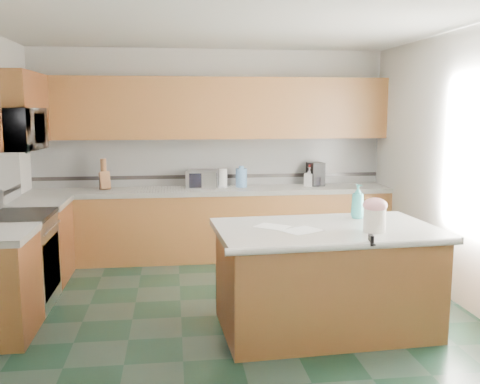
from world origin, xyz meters
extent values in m
plane|color=black|center=(0.00, 0.00, 0.00)|extent=(4.60, 4.60, 0.00)
plane|color=white|center=(0.00, 0.00, 2.70)|extent=(4.60, 4.60, 0.00)
cube|color=silver|center=(0.00, 2.32, 1.35)|extent=(4.60, 0.04, 2.70)
cube|color=silver|center=(0.00, -2.32, 1.35)|extent=(4.60, 0.04, 2.70)
cube|color=silver|center=(2.32, 0.00, 1.35)|extent=(0.04, 4.60, 2.70)
cube|color=#471F0F|center=(0.00, 2.00, 0.43)|extent=(4.60, 0.60, 0.86)
cube|color=white|center=(0.00, 2.00, 0.89)|extent=(4.60, 0.64, 0.06)
cube|color=#471F0F|center=(0.00, 2.13, 1.94)|extent=(4.60, 0.33, 0.78)
cube|color=silver|center=(0.00, 2.29, 1.24)|extent=(4.60, 0.02, 0.63)
cube|color=black|center=(0.00, 2.28, 1.04)|extent=(4.60, 0.01, 0.05)
cube|color=#471F0F|center=(-2.00, 1.29, 0.43)|extent=(0.60, 0.82, 0.86)
cube|color=white|center=(-2.00, 1.29, 0.89)|extent=(0.64, 0.82, 0.06)
cube|color=#471F0F|center=(-2.13, 1.42, 1.94)|extent=(0.33, 1.09, 0.78)
cube|color=#B7B7BC|center=(-2.00, 0.50, 0.44)|extent=(0.60, 0.76, 0.88)
cube|color=black|center=(-1.71, 0.50, 0.40)|extent=(0.02, 0.68, 0.55)
cube|color=black|center=(-2.00, 0.50, 0.90)|extent=(0.62, 0.78, 0.04)
cylinder|color=#B7B7BC|center=(-1.68, 0.50, 0.78)|extent=(0.02, 0.66, 0.02)
imported|color=#B7B7BC|center=(-2.00, 0.50, 1.73)|extent=(0.50, 0.73, 0.41)
cube|color=#471F0F|center=(0.80, -0.42, 0.43)|extent=(1.84, 1.12, 0.86)
cube|color=white|center=(0.80, -0.42, 0.89)|extent=(1.95, 1.23, 0.06)
cylinder|color=white|center=(0.80, -0.98, 0.89)|extent=(1.89, 0.17, 0.06)
cylinder|color=white|center=(1.15, -0.64, 1.02)|extent=(0.24, 0.24, 0.19)
ellipsoid|color=pink|center=(1.15, -0.64, 1.14)|extent=(0.20, 0.20, 0.13)
cylinder|color=tan|center=(1.15, -0.64, 1.18)|extent=(0.06, 0.02, 0.02)
sphere|color=tan|center=(1.11, -0.64, 1.18)|extent=(0.03, 0.03, 0.03)
sphere|color=tan|center=(1.18, -0.64, 1.18)|extent=(0.03, 0.03, 0.03)
imported|color=#41B7B6|center=(1.19, -0.09, 1.08)|extent=(0.15, 0.15, 0.32)
cube|color=white|center=(0.56, -0.53, 0.92)|extent=(0.39, 0.36, 0.00)
cube|color=white|center=(0.34, -0.35, 0.92)|extent=(0.34, 0.33, 0.00)
cube|color=black|center=(1.00, -0.96, 0.93)|extent=(0.04, 0.09, 0.08)
cylinder|color=black|center=(1.00, -1.01, 0.91)|extent=(0.01, 0.06, 0.01)
cube|color=#472814|center=(-1.36, 2.05, 1.03)|extent=(0.17, 0.20, 0.24)
cylinder|color=black|center=(-1.37, 2.08, 1.00)|extent=(0.13, 0.13, 0.16)
cylinder|color=#472814|center=(-1.37, 2.08, 1.19)|extent=(0.07, 0.07, 0.23)
cube|color=#B7B7BC|center=(-0.12, 2.05, 1.03)|extent=(0.44, 0.34, 0.23)
cube|color=black|center=(-0.12, 1.92, 1.03)|extent=(0.35, 0.01, 0.19)
cylinder|color=white|center=(0.15, 2.10, 1.04)|extent=(0.11, 0.11, 0.24)
cylinder|color=#B7B7BC|center=(0.15, 2.10, 0.93)|extent=(0.16, 0.16, 0.01)
cylinder|color=#5481B5|center=(0.38, 2.06, 1.04)|extent=(0.15, 0.15, 0.24)
cylinder|color=#5481B5|center=(0.38, 2.06, 1.18)|extent=(0.07, 0.07, 0.03)
cube|color=black|center=(1.38, 2.08, 1.07)|extent=(0.23, 0.24, 0.31)
cylinder|color=black|center=(1.38, 2.03, 0.98)|extent=(0.13, 0.13, 0.13)
imported|color=white|center=(1.29, 2.05, 1.05)|extent=(0.16, 0.16, 0.25)
cylinder|color=red|center=(1.29, 2.05, 1.19)|extent=(0.02, 0.02, 0.03)
cube|color=white|center=(2.29, -0.20, 1.50)|extent=(0.02, 1.40, 1.10)
camera|label=1|loc=(-0.50, -4.79, 1.91)|focal=40.00mm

